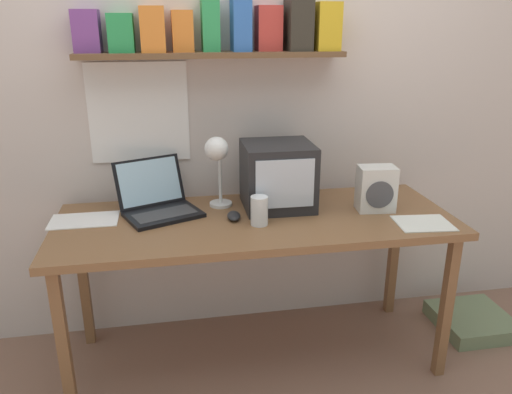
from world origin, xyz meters
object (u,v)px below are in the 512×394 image
at_px(juice_glass, 260,212).
at_px(computer_mouse, 234,216).
at_px(laptop, 157,200).
at_px(crt_monitor, 278,176).
at_px(floor_cushion, 472,321).
at_px(loose_paper_near_laptop, 84,220).
at_px(space_heater, 376,189).
at_px(corner_desk, 256,230).
at_px(desk_lamp, 217,157).
at_px(loose_paper_near_monitor, 423,223).

distance_m(juice_glass, computer_mouse, 0.14).
bearing_deg(laptop, crt_monitor, -24.49).
xyz_separation_m(juice_glass, floor_cushion, (1.21, 0.12, -0.77)).
xyz_separation_m(crt_monitor, computer_mouse, (-0.23, -0.13, -0.14)).
bearing_deg(crt_monitor, laptop, 178.41).
relative_size(juice_glass, loose_paper_near_laptop, 0.43).
xyz_separation_m(space_heater, loose_paper_near_laptop, (-1.34, 0.10, -0.10)).
relative_size(space_heater, floor_cushion, 0.55).
height_order(juice_glass, space_heater, space_heater).
bearing_deg(juice_glass, corner_desk, 93.17).
xyz_separation_m(juice_glass, loose_paper_near_laptop, (-0.77, 0.18, -0.06)).
distance_m(desk_lamp, loose_paper_near_laptop, 0.66).
height_order(corner_desk, computer_mouse, computer_mouse).
bearing_deg(juice_glass, laptop, 152.30).
relative_size(laptop, loose_paper_near_laptop, 1.40).
bearing_deg(floor_cushion, juice_glass, -174.46).
relative_size(loose_paper_near_monitor, floor_cushion, 0.67).
height_order(laptop, juice_glass, laptop).
xyz_separation_m(corner_desk, computer_mouse, (-0.10, -0.00, 0.08)).
bearing_deg(computer_mouse, crt_monitor, 30.08).
distance_m(loose_paper_near_laptop, floor_cushion, 2.11).
distance_m(laptop, loose_paper_near_monitor, 1.21).
xyz_separation_m(laptop, juice_glass, (0.44, -0.23, -0.00)).
height_order(juice_glass, floor_cushion, juice_glass).
distance_m(crt_monitor, loose_paper_near_laptop, 0.91).
xyz_separation_m(crt_monitor, space_heater, (0.44, -0.13, -0.05)).
relative_size(desk_lamp, computer_mouse, 3.21).
relative_size(computer_mouse, loose_paper_near_laptop, 0.37).
height_order(corner_desk, floor_cushion, corner_desk).
xyz_separation_m(laptop, space_heater, (1.01, -0.15, 0.05)).
distance_m(juice_glass, loose_paper_near_laptop, 0.79).
relative_size(juice_glass, computer_mouse, 1.18).
height_order(desk_lamp, computer_mouse, desk_lamp).
distance_m(laptop, floor_cushion, 1.83).
xyz_separation_m(computer_mouse, floor_cushion, (1.32, 0.04, -0.73)).
bearing_deg(desk_lamp, loose_paper_near_monitor, -3.35).
relative_size(corner_desk, space_heater, 8.47).
bearing_deg(computer_mouse, desk_lamp, 110.94).
height_order(computer_mouse, loose_paper_near_laptop, computer_mouse).
distance_m(desk_lamp, computer_mouse, 0.29).
height_order(juice_glass, loose_paper_near_monitor, juice_glass).
height_order(space_heater, loose_paper_near_laptop, space_heater).
xyz_separation_m(desk_lamp, loose_paper_near_monitor, (0.87, -0.34, -0.26)).
height_order(laptop, floor_cushion, laptop).
bearing_deg(crt_monitor, loose_paper_near_monitor, -28.85).
bearing_deg(juice_glass, space_heater, 8.14).
bearing_deg(space_heater, crt_monitor, 169.52).
xyz_separation_m(space_heater, floor_cushion, (0.65, 0.04, -0.82)).
distance_m(desk_lamp, space_heater, 0.76).
bearing_deg(loose_paper_near_laptop, loose_paper_near_monitor, -11.63).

